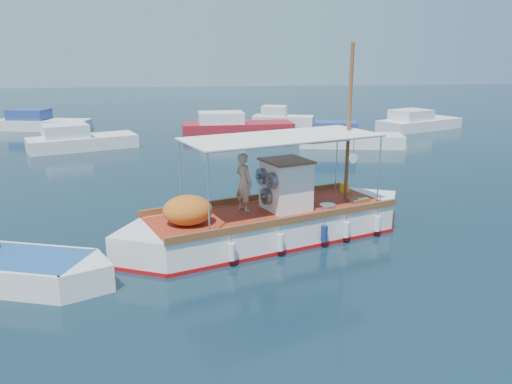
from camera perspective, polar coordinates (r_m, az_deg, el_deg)
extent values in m
plane|color=black|center=(15.55, 2.11, -6.20)|extent=(160.00, 160.00, 0.00)
cube|color=white|center=(16.04, 1.77, -4.13)|extent=(8.18, 5.06, 1.14)
cube|color=white|center=(14.66, -11.69, -6.39)|extent=(2.44, 2.44, 1.14)
cube|color=white|center=(18.16, 12.54, -2.13)|extent=(2.44, 2.44, 1.14)
cube|color=#9A0E10|center=(16.16, 1.76, -5.27)|extent=(8.31, 5.18, 0.19)
cube|color=#9E2C18|center=(15.86, 1.79, -2.26)|extent=(8.11, 4.87, 0.06)
cube|color=brown|center=(16.93, -0.36, -0.67)|extent=(7.44, 2.76, 0.21)
cube|color=brown|center=(14.76, 4.27, -3.16)|extent=(7.44, 2.76, 0.21)
cube|color=white|center=(15.89, 3.44, 0.75)|extent=(1.62, 1.69, 1.55)
cube|color=brown|center=(15.71, 3.49, 3.60)|extent=(1.76, 1.82, 0.06)
cylinder|color=slate|center=(15.21, 1.92, 1.30)|extent=(0.39, 0.56, 0.52)
cylinder|color=slate|center=(15.77, 0.74, 1.82)|extent=(0.39, 0.56, 0.52)
cylinder|color=slate|center=(15.64, 1.31, -0.46)|extent=(0.39, 0.56, 0.52)
cylinder|color=brown|center=(16.87, 10.57, 7.65)|extent=(0.16, 0.16, 5.18)
cylinder|color=brown|center=(16.44, 8.20, 6.10)|extent=(1.78, 0.71, 0.08)
cylinder|color=silver|center=(15.53, -8.62, 1.73)|extent=(0.06, 0.06, 2.33)
cylinder|color=silver|center=(13.46, -5.44, -0.30)|extent=(0.06, 0.06, 2.33)
cylinder|color=silver|center=(18.25, 9.19, 3.76)|extent=(0.06, 0.06, 2.33)
cylinder|color=silver|center=(16.52, 13.88, 2.27)|extent=(0.06, 0.06, 2.33)
cube|color=silver|center=(15.49, 3.04, 6.32)|extent=(6.59, 4.41, 0.04)
ellipsoid|color=#C3651C|center=(14.62, -7.81, -2.08)|extent=(1.78, 1.65, 0.87)
cube|color=yellow|center=(16.93, 4.83, -0.36)|extent=(0.31, 0.26, 0.41)
cylinder|color=yellow|center=(18.21, 10.09, 0.49)|extent=(0.40, 0.40, 0.35)
cube|color=brown|center=(17.20, 11.55, -0.87)|extent=(0.79, 0.67, 0.12)
cylinder|color=#B2B2B2|center=(16.29, 8.19, -1.63)|extent=(0.66, 0.66, 0.12)
cylinder|color=white|center=(15.80, 11.04, 3.79)|extent=(0.30, 0.13, 0.31)
cylinder|color=white|center=(13.92, -2.80, -6.82)|extent=(0.26, 0.26, 0.50)
cylinder|color=navy|center=(15.38, 7.81, -4.74)|extent=(0.26, 0.26, 0.50)
cylinder|color=white|center=(16.60, 13.68, -3.50)|extent=(0.26, 0.26, 0.50)
imported|color=#A89F8B|center=(15.61, -1.42, 1.13)|extent=(0.75, 0.81, 1.86)
cube|color=white|center=(13.51, -19.37, -9.39)|extent=(1.76, 1.76, 0.93)
cube|color=silver|center=(33.22, -19.16, 5.19)|extent=(6.89, 4.62, 1.00)
cube|color=silver|center=(32.93, -20.96, 6.53)|extent=(3.15, 2.85, 0.80)
cube|color=maroon|center=(37.80, -2.12, 7.19)|extent=(8.28, 3.00, 1.00)
cube|color=silver|center=(37.56, -4.02, 8.49)|extent=(3.34, 2.46, 0.80)
cube|color=silver|center=(32.78, 10.73, 5.65)|extent=(6.85, 3.51, 1.00)
cube|color=navy|center=(32.55, 9.08, 7.26)|extent=(2.95, 2.37, 0.80)
cube|color=silver|center=(41.82, 18.15, 7.24)|extent=(7.50, 5.28, 1.00)
cube|color=silver|center=(40.91, 17.29, 8.41)|extent=(3.48, 3.18, 0.80)
cube|color=silver|center=(42.88, -23.14, 6.95)|extent=(7.52, 3.94, 1.00)
cube|color=navy|center=(43.31, -24.53, 8.08)|extent=(3.25, 2.58, 0.80)
cube|color=silver|center=(42.04, 3.11, 8.02)|extent=(5.35, 3.42, 1.00)
cube|color=silver|center=(42.03, 2.11, 9.26)|extent=(2.41, 2.23, 0.80)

